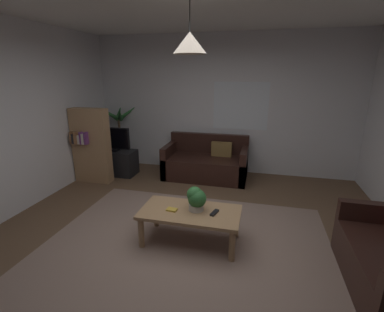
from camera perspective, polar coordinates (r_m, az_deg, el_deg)
name	(u,v)px	position (r m, az deg, el deg)	size (l,w,h in m)	color
floor	(186,246)	(3.55, -1.23, -18.06)	(5.27, 5.63, 0.02)	brown
rug	(182,255)	(3.38, -2.16, -19.73)	(3.43, 3.10, 0.01)	gray
wall_back	(222,105)	(5.74, 6.22, 10.34)	(5.39, 0.06, 2.76)	silver
window_pane	(241,106)	(5.67, 9.96, 10.09)	(1.08, 0.01, 0.93)	white
couch_under_window	(206,164)	(5.52, 2.92, -1.62)	(1.61, 0.83, 0.82)	black
coffee_table	(190,215)	(3.43, -0.38, -12.11)	(1.20, 0.61, 0.42)	#A87F56
book_on_table_0	(172,210)	(3.41, -4.17, -10.94)	(0.12, 0.09, 0.02)	gold
remote_on_table_0	(214,213)	(3.34, 4.63, -11.54)	(0.05, 0.16, 0.02)	black
potted_plant_on_table	(196,198)	(3.34, 0.85, -8.67)	(0.24, 0.22, 0.30)	beige
tv_stand	(114,162)	(5.92, -15.69, -1.22)	(0.90, 0.44, 0.50)	black
tv	(112,139)	(5.77, -16.18, 3.38)	(0.76, 0.16, 0.48)	black
potted_palm_corner	(120,137)	(6.25, -14.63, 3.86)	(0.81, 0.80, 1.39)	#4C4C51
bookshelf_corner	(91,146)	(5.52, -20.05, 2.03)	(0.70, 0.31, 1.40)	#A87F56
pendant_lamp	(190,43)	(3.01, -0.45, 22.27)	(0.35, 0.35, 0.56)	black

